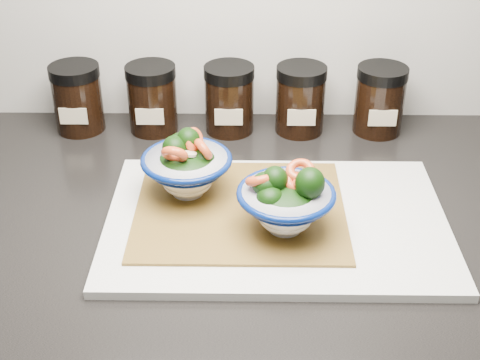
{
  "coord_description": "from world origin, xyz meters",
  "views": [
    {
      "loc": [
        0.11,
        0.69,
        1.42
      ],
      "look_at": [
        0.1,
        1.43,
        0.96
      ],
      "focal_mm": 50.0,
      "sensor_mm": 36.0,
      "label": 1
    }
  ],
  "objects_px": {
    "cutting_board": "(276,221)",
    "spice_jar_e": "(380,100)",
    "bowl_left": "(187,167)",
    "bowl_right": "(286,202)",
    "spice_jar_c": "(229,99)",
    "spice_jar_a": "(77,98)",
    "spice_jar_b": "(152,98)",
    "spice_jar_d": "(300,99)"
  },
  "relations": [
    {
      "from": "bowl_left",
      "to": "spice_jar_d",
      "type": "relative_size",
      "value": 1.11
    },
    {
      "from": "cutting_board",
      "to": "spice_jar_c",
      "type": "relative_size",
      "value": 3.98
    },
    {
      "from": "bowl_right",
      "to": "spice_jar_e",
      "type": "relative_size",
      "value": 1.11
    },
    {
      "from": "spice_jar_a",
      "to": "spice_jar_b",
      "type": "relative_size",
      "value": 1.0
    },
    {
      "from": "cutting_board",
      "to": "spice_jar_a",
      "type": "bearing_deg",
      "value": 139.39
    },
    {
      "from": "spice_jar_c",
      "to": "spice_jar_b",
      "type": "bearing_deg",
      "value": 180.0
    },
    {
      "from": "cutting_board",
      "to": "spice_jar_c",
      "type": "bearing_deg",
      "value": 104.27
    },
    {
      "from": "spice_jar_c",
      "to": "spice_jar_d",
      "type": "xyz_separation_m",
      "value": [
        0.12,
        0.0,
        0.0
      ]
    },
    {
      "from": "spice_jar_c",
      "to": "spice_jar_d",
      "type": "distance_m",
      "value": 0.12
    },
    {
      "from": "spice_jar_c",
      "to": "spice_jar_e",
      "type": "height_order",
      "value": "same"
    },
    {
      "from": "bowl_left",
      "to": "spice_jar_b",
      "type": "xyz_separation_m",
      "value": [
        -0.07,
        0.22,
        0.0
      ]
    },
    {
      "from": "cutting_board",
      "to": "spice_jar_e",
      "type": "relative_size",
      "value": 3.98
    },
    {
      "from": "spice_jar_b",
      "to": "spice_jar_d",
      "type": "relative_size",
      "value": 1.0
    },
    {
      "from": "spice_jar_b",
      "to": "spice_jar_d",
      "type": "height_order",
      "value": "same"
    },
    {
      "from": "cutting_board",
      "to": "bowl_left",
      "type": "bearing_deg",
      "value": 155.47
    },
    {
      "from": "spice_jar_c",
      "to": "bowl_left",
      "type": "bearing_deg",
      "value": -103.35
    },
    {
      "from": "bowl_left",
      "to": "bowl_right",
      "type": "relative_size",
      "value": 1.0
    },
    {
      "from": "spice_jar_a",
      "to": "spice_jar_e",
      "type": "xyz_separation_m",
      "value": [
        0.5,
        0.0,
        0.0
      ]
    },
    {
      "from": "spice_jar_e",
      "to": "cutting_board",
      "type": "bearing_deg",
      "value": -122.8
    },
    {
      "from": "spice_jar_b",
      "to": "cutting_board",
      "type": "bearing_deg",
      "value": -54.36
    },
    {
      "from": "bowl_left",
      "to": "bowl_right",
      "type": "height_order",
      "value": "bowl_left"
    },
    {
      "from": "spice_jar_a",
      "to": "spice_jar_b",
      "type": "xyz_separation_m",
      "value": [
        0.12,
        0.0,
        0.0
      ]
    },
    {
      "from": "cutting_board",
      "to": "bowl_right",
      "type": "xyz_separation_m",
      "value": [
        0.01,
        -0.03,
        0.05
      ]
    },
    {
      "from": "bowl_right",
      "to": "spice_jar_d",
      "type": "relative_size",
      "value": 1.11
    },
    {
      "from": "cutting_board",
      "to": "bowl_left",
      "type": "xyz_separation_m",
      "value": [
        -0.12,
        0.06,
        0.05
      ]
    },
    {
      "from": "bowl_right",
      "to": "spice_jar_e",
      "type": "bearing_deg",
      "value": 61.1
    },
    {
      "from": "cutting_board",
      "to": "spice_jar_e",
      "type": "xyz_separation_m",
      "value": [
        0.18,
        0.27,
        0.05
      ]
    },
    {
      "from": "cutting_board",
      "to": "spice_jar_e",
      "type": "bearing_deg",
      "value": 57.2
    },
    {
      "from": "spice_jar_a",
      "to": "spice_jar_c",
      "type": "height_order",
      "value": "same"
    },
    {
      "from": "bowl_right",
      "to": "spice_jar_d",
      "type": "bearing_deg",
      "value": 82.96
    },
    {
      "from": "cutting_board",
      "to": "spice_jar_e",
      "type": "distance_m",
      "value": 0.33
    },
    {
      "from": "spice_jar_e",
      "to": "spice_jar_b",
      "type": "bearing_deg",
      "value": 180.0
    },
    {
      "from": "spice_jar_b",
      "to": "spice_jar_c",
      "type": "distance_m",
      "value": 0.13
    },
    {
      "from": "spice_jar_c",
      "to": "spice_jar_e",
      "type": "distance_m",
      "value": 0.25
    },
    {
      "from": "bowl_left",
      "to": "spice_jar_b",
      "type": "height_order",
      "value": "bowl_left"
    },
    {
      "from": "spice_jar_a",
      "to": "spice_jar_d",
      "type": "bearing_deg",
      "value": 0.0
    },
    {
      "from": "spice_jar_a",
      "to": "spice_jar_d",
      "type": "xyz_separation_m",
      "value": [
        0.37,
        0.0,
        0.0
      ]
    },
    {
      "from": "bowl_left",
      "to": "spice_jar_e",
      "type": "xyz_separation_m",
      "value": [
        0.3,
        0.22,
        0.0
      ]
    },
    {
      "from": "bowl_left",
      "to": "spice_jar_e",
      "type": "height_order",
      "value": "bowl_left"
    },
    {
      "from": "cutting_board",
      "to": "spice_jar_d",
      "type": "bearing_deg",
      "value": 80.29
    },
    {
      "from": "spice_jar_a",
      "to": "spice_jar_b",
      "type": "height_order",
      "value": "same"
    },
    {
      "from": "spice_jar_a",
      "to": "cutting_board",
      "type": "bearing_deg",
      "value": -40.61
    }
  ]
}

